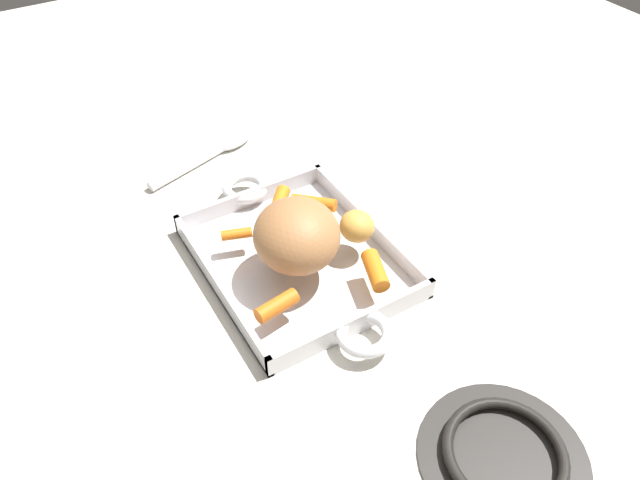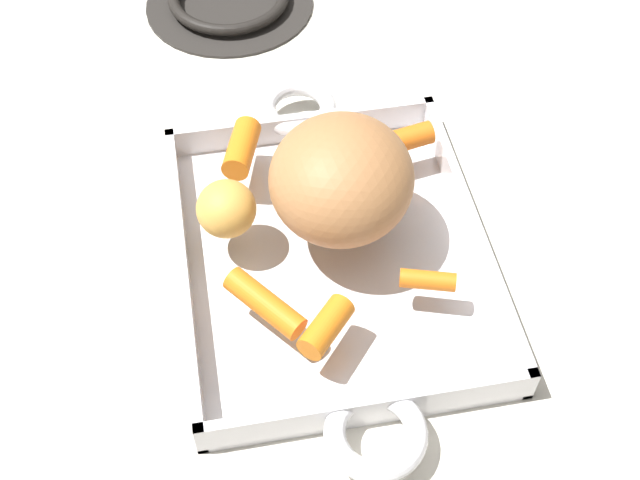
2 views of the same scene
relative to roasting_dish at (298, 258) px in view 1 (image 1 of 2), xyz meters
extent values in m
plane|color=silver|center=(0.00, 0.00, -0.01)|extent=(2.26, 2.26, 0.00)
cube|color=silver|center=(0.00, 0.00, -0.01)|extent=(0.30, 0.24, 0.01)
cube|color=silver|center=(0.00, 0.12, 0.01)|extent=(0.30, 0.01, 0.03)
cube|color=silver|center=(0.00, -0.12, 0.01)|extent=(0.30, 0.01, 0.03)
cube|color=silver|center=(0.14, 0.00, 0.01)|extent=(0.01, 0.24, 0.03)
cube|color=silver|center=(-0.14, 0.00, 0.01)|extent=(0.01, 0.24, 0.03)
torus|color=silver|center=(0.16, 0.00, 0.01)|extent=(0.07, 0.07, 0.02)
torus|color=silver|center=(-0.16, 0.00, 0.01)|extent=(0.07, 0.07, 0.02)
ellipsoid|color=#A76F42|center=(0.02, -0.01, 0.07)|extent=(0.15, 0.14, 0.09)
cylinder|color=orange|center=(-0.06, -0.06, 0.03)|extent=(0.03, 0.05, 0.02)
cylinder|color=orange|center=(-0.06, 0.06, 0.03)|extent=(0.06, 0.06, 0.03)
cylinder|color=orange|center=(0.09, -0.08, 0.03)|extent=(0.03, 0.06, 0.02)
cylinder|color=orange|center=(0.10, 0.06, 0.03)|extent=(0.06, 0.04, 0.03)
cylinder|color=orange|center=(-0.09, 0.02, 0.03)|extent=(0.05, 0.05, 0.02)
ellipsoid|color=gold|center=(0.03, 0.08, 0.04)|extent=(0.05, 0.05, 0.04)
cylinder|color=#282623|center=(0.36, 0.04, -0.01)|extent=(0.18, 0.18, 0.01)
torus|color=black|center=(0.36, 0.04, 0.00)|extent=(0.13, 0.13, 0.01)
cylinder|color=white|center=(-0.28, -0.05, 0.00)|extent=(0.06, 0.15, 0.02)
ellipsoid|color=white|center=(-0.31, 0.05, 0.00)|extent=(0.06, 0.08, 0.02)
camera|label=1|loc=(0.53, -0.28, 0.59)|focal=33.86mm
camera|label=2|loc=(-0.41, 0.08, 0.54)|focal=47.03mm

